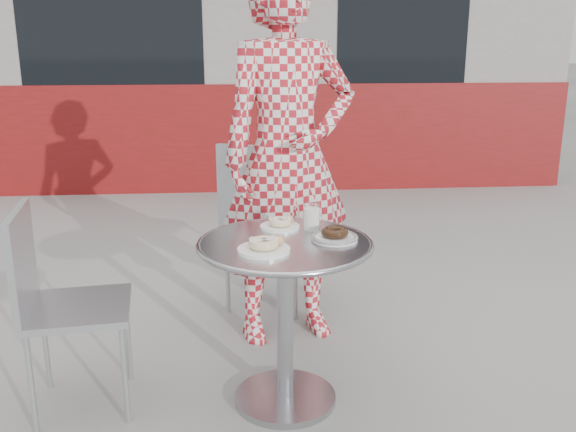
{
  "coord_description": "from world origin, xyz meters",
  "views": [
    {
      "loc": [
        -0.13,
        -2.33,
        1.44
      ],
      "look_at": [
        0.07,
        0.07,
        0.75
      ],
      "focal_mm": 40.0,
      "sensor_mm": 36.0,
      "label": 1
    }
  ],
  "objects": [
    {
      "name": "ground",
      "position": [
        0.0,
        0.0,
        0.0
      ],
      "size": [
        60.0,
        60.0,
        0.0
      ],
      "primitive_type": "plane",
      "color": "gray",
      "rests_on": "ground"
    },
    {
      "name": "plate_checker",
      "position": [
        0.24,
        -0.02,
        0.69
      ],
      "size": [
        0.18,
        0.18,
        0.05
      ],
      "rotation": [
        0.0,
        0.0,
        0.23
      ],
      "color": "white",
      "rests_on": "bistro_table"
    },
    {
      "name": "seated_person",
      "position": [
        0.11,
        0.59,
        0.89
      ],
      "size": [
        0.73,
        0.57,
        1.77
      ],
      "primitive_type": "imported",
      "rotation": [
        0.0,
        0.0,
        0.25
      ],
      "color": "#A51923",
      "rests_on": "ground"
    },
    {
      "name": "storefront",
      "position": [
        -0.0,
        5.56,
        1.49
      ],
      "size": [
        6.02,
        4.55,
        3.0
      ],
      "color": "gray",
      "rests_on": "ground"
    },
    {
      "name": "bistro_table",
      "position": [
        0.05,
        -0.03,
        0.51
      ],
      "size": [
        0.67,
        0.67,
        0.68
      ],
      "rotation": [
        0.0,
        0.0,
        -0.1
      ],
      "color": "#B3B3B8",
      "rests_on": "ground"
    },
    {
      "name": "plate_near",
      "position": [
        -0.04,
        -0.14,
        0.7
      ],
      "size": [
        0.19,
        0.19,
        0.05
      ],
      "rotation": [
        0.0,
        0.0,
        0.11
      ],
      "color": "white",
      "rests_on": "bistro_table"
    },
    {
      "name": "plate_far",
      "position": [
        0.04,
        0.15,
        0.7
      ],
      "size": [
        0.16,
        0.16,
        0.04
      ],
      "rotation": [
        0.0,
        0.0,
        0.32
      ],
      "color": "white",
      "rests_on": "bistro_table"
    },
    {
      "name": "chair_left",
      "position": [
        -0.76,
        0.01,
        0.25
      ],
      "size": [
        0.44,
        0.43,
        0.82
      ],
      "rotation": [
        0.0,
        0.0,
        1.69
      ],
      "color": "#B2B5BA",
      "rests_on": "ground"
    },
    {
      "name": "milk_cup",
      "position": [
        0.16,
        0.11,
        0.73
      ],
      "size": [
        0.07,
        0.07,
        0.11
      ],
      "rotation": [
        0.0,
        0.0,
        0.09
      ],
      "color": "white",
      "rests_on": "bistro_table"
    },
    {
      "name": "chair_far",
      "position": [
        0.04,
        0.96,
        0.28
      ],
      "size": [
        0.55,
        0.56,
        0.91
      ],
      "rotation": [
        0.0,
        0.0,
        2.81
      ],
      "color": "#B2B5BA",
      "rests_on": "ground"
    }
  ]
}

